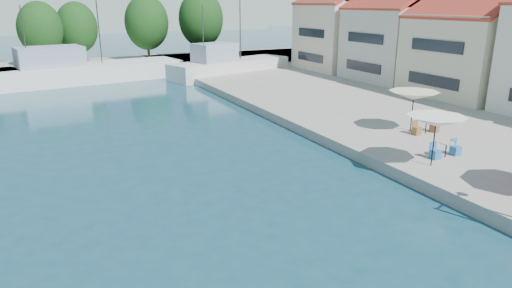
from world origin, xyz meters
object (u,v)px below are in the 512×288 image
trawler_04 (228,67)px  umbrella_white (436,121)px  trawler_03 (78,72)px  umbrella_cream (414,95)px

trawler_04 → umbrella_white: trawler_04 is taller
trawler_03 → umbrella_white: size_ratio=7.72×
trawler_04 → umbrella_cream: size_ratio=5.19×
trawler_03 → trawler_04: same height
umbrella_white → trawler_03: bearing=108.6°
trawler_03 → umbrella_white: (12.29, -36.43, 1.70)m
trawler_04 → umbrella_white: (-3.39, -33.27, 1.70)m
umbrella_white → umbrella_cream: bearing=54.8°
trawler_04 → umbrella_cream: 28.21m
trawler_03 → umbrella_cream: size_ratio=7.17×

